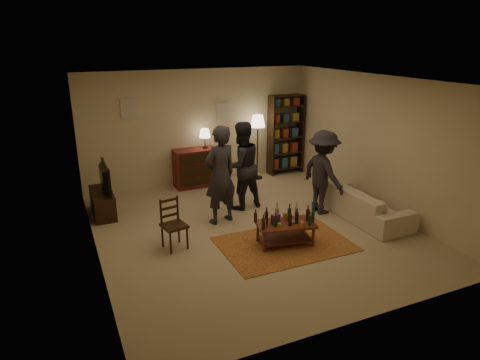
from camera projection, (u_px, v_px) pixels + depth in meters
floor at (253, 229)px, 7.95m from camera, size 6.00×6.00×0.00m
room_shell at (171, 110)px, 9.70m from camera, size 6.00×6.00×6.00m
rug at (285, 244)px, 7.35m from camera, size 2.20×1.50×0.01m
coffee_table at (285, 224)px, 7.23m from camera, size 1.06×0.71×0.74m
dining_chair at (173, 222)px, 7.12m from camera, size 0.45×0.45×0.88m
tv_stand at (102, 197)px, 8.45m from camera, size 0.40×1.00×1.06m
dresser at (196, 167)px, 10.08m from camera, size 1.00×0.50×1.36m
bookshelf at (286, 134)px, 10.89m from camera, size 0.90×0.34×2.02m
floor_lamp at (258, 125)px, 10.35m from camera, size 0.36×0.36×1.59m
sofa at (363, 203)px, 8.35m from camera, size 0.81×2.08×0.61m
person_left at (220, 175)px, 7.95m from camera, size 0.78×0.61×1.88m
person_right at (241, 166)px, 8.67m from camera, size 0.96×0.80×1.80m
person_by_sofa at (323, 172)px, 8.45m from camera, size 0.73×1.14×1.68m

